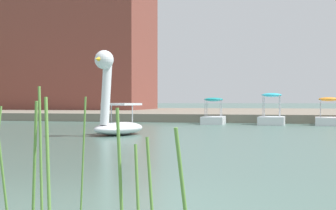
{
  "coord_description": "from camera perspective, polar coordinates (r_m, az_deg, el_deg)",
  "views": [
    {
      "loc": [
        2.4,
        -5.44,
        1.23
      ],
      "look_at": [
        -2.47,
        15.31,
        1.05
      ],
      "focal_mm": 54.92,
      "sensor_mm": 36.0,
      "label": 1
    }
  ],
  "objects": [
    {
      "name": "swan_boat",
      "position": [
        18.32,
        -5.87,
        -0.92
      ],
      "size": [
        1.89,
        2.78,
        2.97
      ],
      "color": "white",
      "rests_on": "ground_plane"
    },
    {
      "name": "pedal_boat_cyan",
      "position": [
        26.87,
        11.43,
        -1.21
      ],
      "size": [
        1.36,
        2.04,
        1.62
      ],
      "color": "white",
      "rests_on": "ground_plane"
    },
    {
      "name": "reed_clump_foreground",
      "position": [
        4.47,
        -12.12,
        -8.02
      ],
      "size": [
        1.96,
        1.05,
        1.35
      ],
      "color": "#669942",
      "rests_on": "ground_plane"
    },
    {
      "name": "shore_bank_far",
      "position": [
        40.13,
        9.77,
        -0.95
      ],
      "size": [
        142.62,
        23.53,
        0.47
      ],
      "primitive_type": "cube",
      "color": "slate",
      "rests_on": "ground_plane"
    },
    {
      "name": "apartment_block",
      "position": [
        49.17,
        -15.28,
        6.62
      ],
      "size": [
        22.48,
        8.35,
        12.07
      ],
      "primitive_type": "cube",
      "rotation": [
        0.0,
        0.0,
        -0.0
      ],
      "color": "brown",
      "rests_on": "shore_bank_far"
    },
    {
      "name": "pedal_boat_orange",
      "position": [
        27.0,
        17.41,
        -1.35
      ],
      "size": [
        1.4,
        2.08,
        1.41
      ],
      "color": "white",
      "rests_on": "ground_plane"
    },
    {
      "name": "ground_plane",
      "position": [
        6.07,
        -10.57,
        -11.24
      ],
      "size": [
        482.35,
        482.35,
        0.0
      ],
      "primitive_type": "plane",
      "color": "#47665B"
    },
    {
      "name": "pedal_boat_teal",
      "position": [
        27.26,
        5.07,
        -1.29
      ],
      "size": [
        1.22,
        2.25,
        1.39
      ],
      "color": "white",
      "rests_on": "ground_plane"
    }
  ]
}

